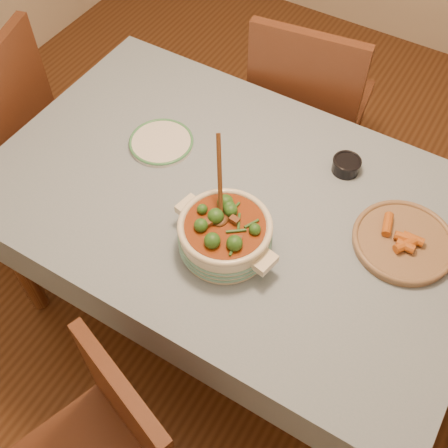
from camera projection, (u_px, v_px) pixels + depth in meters
name	position (u px, v px, depth m)	size (l,w,h in m)	color
floor	(231.00, 304.00, 2.49)	(4.50, 4.50, 0.00)	#472814
dining_table	(233.00, 213.00, 1.96)	(1.68, 1.08, 0.76)	brown
stew_casserole	(225.00, 233.00, 1.71)	(0.37, 0.33, 0.34)	beige
white_plate	(161.00, 142.00, 2.02)	(0.25, 0.25, 0.02)	silver
condiment_bowl	(346.00, 165.00, 1.93)	(0.10, 0.10, 0.05)	black
fried_plate	(404.00, 240.00, 1.75)	(0.35, 0.35, 0.05)	#87664B
chair_far	(307.00, 104.00, 2.44)	(0.53, 0.53, 1.00)	#5B2E1B
chair_left	(1.00, 127.00, 2.37)	(0.57, 0.57, 0.98)	#5B2E1B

